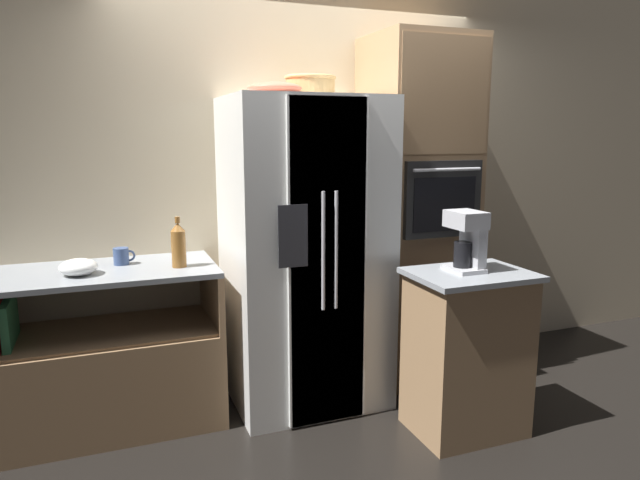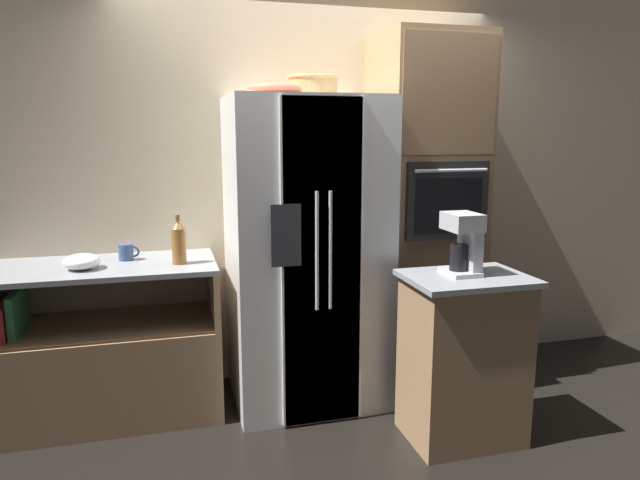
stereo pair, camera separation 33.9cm
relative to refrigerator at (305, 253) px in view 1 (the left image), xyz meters
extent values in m
plane|color=black|center=(0.14, -0.01, -0.95)|extent=(20.00, 20.00, 0.00)
cube|color=beige|center=(0.14, 0.43, 0.45)|extent=(12.00, 0.06, 2.80)
cube|color=#93704C|center=(-1.21, 0.07, -0.67)|extent=(1.32, 0.65, 0.56)
cube|color=#93704C|center=(-1.21, 0.07, -0.38)|extent=(1.26, 0.60, 0.02)
cube|color=#93704C|center=(-0.57, 0.07, -0.22)|extent=(0.04, 0.65, 0.34)
cube|color=gray|center=(-1.21, 0.07, -0.03)|extent=(1.32, 0.65, 0.03)
cube|color=#337A4C|center=(-1.66, 0.04, -0.25)|extent=(0.04, 0.37, 0.24)
cube|color=silver|center=(0.00, 0.01, 0.00)|extent=(0.92, 0.78, 1.89)
cube|color=silver|center=(-0.01, -0.39, 0.00)|extent=(0.45, 0.02, 1.85)
cube|color=silver|center=(0.01, -0.39, 0.00)|extent=(0.45, 0.02, 1.85)
cylinder|color=#B2B2B7|center=(-0.04, -0.41, 0.09)|extent=(0.02, 0.02, 0.66)
cylinder|color=#B2B2B7|center=(0.04, -0.41, 0.09)|extent=(0.02, 0.02, 0.66)
cube|color=#2D2D33|center=(-0.21, -0.40, 0.19)|extent=(0.17, 0.01, 0.34)
cube|color=#93704C|center=(0.83, 0.09, 0.20)|extent=(0.65, 0.61, 2.30)
cube|color=black|center=(0.83, -0.23, 0.33)|extent=(0.54, 0.04, 0.48)
cube|color=black|center=(0.83, -0.25, 0.30)|extent=(0.44, 0.01, 0.33)
cylinder|color=#B2B2B7|center=(0.83, -0.27, 0.51)|extent=(0.47, 0.02, 0.02)
cube|color=olive|center=(0.83, -0.22, 0.96)|extent=(0.61, 0.01, 0.71)
cube|color=#93704C|center=(0.71, -0.73, -0.50)|extent=(0.60, 0.45, 0.90)
cube|color=gray|center=(0.71, -0.73, -0.03)|extent=(0.65, 0.49, 0.03)
cylinder|color=tan|center=(0.07, 0.09, 1.00)|extent=(0.30, 0.30, 0.12)
torus|color=tan|center=(0.07, 0.09, 1.06)|extent=(0.31, 0.31, 0.02)
ellipsoid|color=#DB664C|center=(-0.19, -0.05, 0.98)|extent=(0.31, 0.31, 0.07)
cylinder|color=brown|center=(-0.76, -0.02, 0.09)|extent=(0.08, 0.08, 0.21)
cone|color=brown|center=(-0.76, -0.02, 0.21)|extent=(0.08, 0.08, 0.05)
cylinder|color=brown|center=(-0.76, -0.02, 0.25)|extent=(0.03, 0.03, 0.04)
cylinder|color=#384C7A|center=(-1.07, 0.17, 0.03)|extent=(0.09, 0.09, 0.10)
torus|color=#384C7A|center=(-1.03, 0.17, 0.03)|extent=(0.07, 0.01, 0.07)
ellipsoid|color=white|center=(-1.30, -0.01, 0.03)|extent=(0.20, 0.20, 0.09)
cube|color=#B2B2B7|center=(0.68, -0.69, 0.00)|extent=(0.16, 0.21, 0.02)
cylinder|color=black|center=(0.67, -0.69, 0.08)|extent=(0.10, 0.10, 0.14)
cube|color=#B2B2B7|center=(0.74, -0.69, 0.15)|extent=(0.06, 0.18, 0.33)
cube|color=#B2B2B7|center=(0.68, -0.69, 0.27)|extent=(0.16, 0.21, 0.09)
camera|label=1|loc=(-1.15, -3.26, 0.74)|focal=32.00mm
camera|label=2|loc=(-0.82, -3.37, 0.74)|focal=32.00mm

